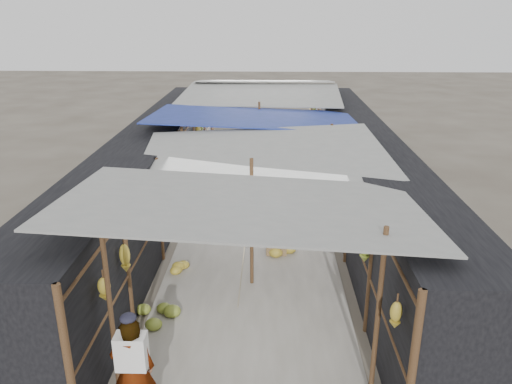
# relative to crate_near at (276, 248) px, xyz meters

# --- Properties ---
(aisle_slab) EXTENTS (3.60, 16.00, 0.02)m
(aisle_slab) POSITION_rel_crate_near_xyz_m (-0.50, 2.17, -0.12)
(aisle_slab) COLOR #9E998E
(aisle_slab) RESTS_ON ground
(stall_left) EXTENTS (1.40, 15.00, 2.30)m
(stall_left) POSITION_rel_crate_near_xyz_m (-3.20, 2.17, 1.02)
(stall_left) COLOR black
(stall_left) RESTS_ON ground
(stall_right) EXTENTS (1.40, 15.00, 2.30)m
(stall_right) POSITION_rel_crate_near_xyz_m (2.20, 2.17, 1.02)
(stall_right) COLOR black
(stall_right) RESTS_ON ground
(crate_near) EXTENTS (0.45, 0.36, 0.27)m
(crate_near) POSITION_rel_crate_near_xyz_m (0.00, 0.00, 0.00)
(crate_near) COLOR olive
(crate_near) RESTS_ON ground
(crate_mid) EXTENTS (0.63, 0.54, 0.34)m
(crate_mid) POSITION_rel_crate_near_xyz_m (0.83, 2.01, 0.03)
(crate_mid) COLOR olive
(crate_mid) RESTS_ON ground
(crate_back) EXTENTS (0.50, 0.43, 0.29)m
(crate_back) POSITION_rel_crate_near_xyz_m (-1.78, 7.00, 0.01)
(crate_back) COLOR olive
(crate_back) RESTS_ON ground
(black_basin) EXTENTS (0.58, 0.58, 0.17)m
(black_basin) POSITION_rel_crate_near_xyz_m (1.20, 5.09, -0.05)
(black_basin) COLOR black
(black_basin) RESTS_ON ground
(vendor_elderly) EXTENTS (0.61, 0.45, 1.53)m
(vendor_elderly) POSITION_rel_crate_near_xyz_m (-1.90, -4.83, 0.63)
(vendor_elderly) COLOR silver
(vendor_elderly) RESTS_ON ground
(shopper_blue) EXTENTS (0.93, 0.77, 1.76)m
(shopper_blue) POSITION_rel_crate_near_xyz_m (-0.95, 3.46, 0.75)
(shopper_blue) COLOR navy
(shopper_blue) RESTS_ON ground
(vendor_seated) EXTENTS (0.46, 0.67, 0.95)m
(vendor_seated) POSITION_rel_crate_near_xyz_m (0.66, 3.60, 0.34)
(vendor_seated) COLOR #47413D
(vendor_seated) RESTS_ON ground
(market_canopy) EXTENTS (5.62, 15.20, 2.77)m
(market_canopy) POSITION_rel_crate_near_xyz_m (-0.47, 2.51, 2.27)
(market_canopy) COLOR brown
(market_canopy) RESTS_ON ground
(hanging_bananas) EXTENTS (3.95, 13.79, 0.85)m
(hanging_bananas) POSITION_rel_crate_near_xyz_m (-0.39, 2.28, 1.47)
(hanging_bananas) COLOR #AC932C
(hanging_bananas) RESTS_ON ground
(floor_bananas) EXTENTS (3.56, 10.30, 0.33)m
(floor_bananas) POSITION_rel_crate_near_xyz_m (-1.19, 3.00, 0.02)
(floor_bananas) COLOR olive
(floor_bananas) RESTS_ON ground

